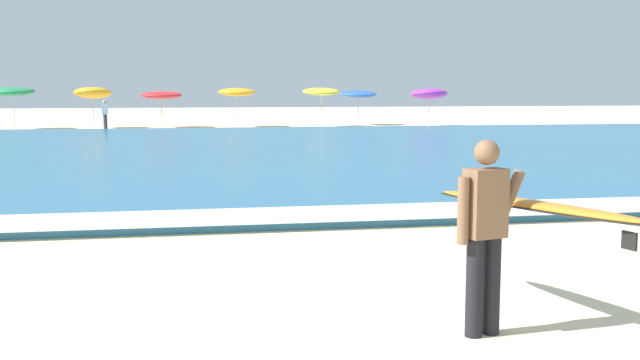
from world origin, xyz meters
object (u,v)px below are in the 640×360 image
(beach_umbrella_2, at_px, (93,93))
(beach_umbrella_6, at_px, (358,94))
(beach_umbrella_3, at_px, (161,95))
(beachgoer_near_row_left, at_px, (105,114))
(beach_umbrella_4, at_px, (237,92))
(beach_umbrella_7, at_px, (429,94))
(beach_umbrella_5, at_px, (321,92))
(surfer_with_board, at_px, (509,217))
(beach_umbrella_1, at_px, (13,92))

(beach_umbrella_2, height_order, beach_umbrella_6, beach_umbrella_2)
(beach_umbrella_2, distance_m, beach_umbrella_3, 3.66)
(beach_umbrella_6, relative_size, beachgoer_near_row_left, 1.38)
(beach_umbrella_4, distance_m, beach_umbrella_7, 10.96)
(beach_umbrella_6, distance_m, beach_umbrella_7, 4.23)
(beach_umbrella_6, bearing_deg, beach_umbrella_3, -175.60)
(beachgoer_near_row_left, bearing_deg, beach_umbrella_2, 108.46)
(beach_umbrella_5, xyz_separation_m, beach_umbrella_7, (6.21, -0.44, -0.13))
(surfer_with_board, xyz_separation_m, beach_umbrella_1, (-11.73, 36.04, 0.97))
(beach_umbrella_6, height_order, beach_umbrella_7, beach_umbrella_7)
(beach_umbrella_3, height_order, beachgoer_near_row_left, beach_umbrella_3)
(beach_umbrella_7, distance_m, beachgoer_near_row_left, 17.92)
(beach_umbrella_3, relative_size, beach_umbrella_6, 1.05)
(beach_umbrella_1, height_order, beach_umbrella_4, beach_umbrella_1)
(beach_umbrella_2, height_order, beach_umbrella_7, beach_umbrella_2)
(beach_umbrella_5, bearing_deg, beachgoer_near_row_left, -170.95)
(beach_umbrella_4, height_order, beach_umbrella_7, beach_umbrella_4)
(beach_umbrella_1, xyz_separation_m, beach_umbrella_6, (19.10, 1.06, -0.16))
(surfer_with_board, bearing_deg, beach_umbrella_6, 78.77)
(beach_umbrella_3, height_order, beach_umbrella_5, beach_umbrella_5)
(beach_umbrella_1, relative_size, beach_umbrella_2, 0.99)
(beach_umbrella_4, relative_size, beach_umbrella_7, 1.01)
(beach_umbrella_1, distance_m, beach_umbrella_6, 19.13)
(beach_umbrella_3, xyz_separation_m, beach_umbrella_6, (11.40, 0.88, 0.04))
(beach_umbrella_3, relative_size, beach_umbrella_4, 1.02)
(beach_umbrella_2, height_order, beach_umbrella_5, beach_umbrella_2)
(beach_umbrella_2, height_order, beach_umbrella_3, beach_umbrella_2)
(beach_umbrella_3, bearing_deg, beach_umbrella_1, -178.66)
(beach_umbrella_4, bearing_deg, surfer_with_board, -90.22)
(beach_umbrella_7, relative_size, beachgoer_near_row_left, 1.41)
(surfer_with_board, distance_m, beachgoer_near_row_left, 34.26)
(beach_umbrella_2, xyz_separation_m, beach_umbrella_4, (7.83, -0.01, 0.04))
(surfer_with_board, bearing_deg, beach_umbrella_1, 108.03)
(beach_umbrella_6, bearing_deg, beach_umbrella_2, -176.73)
(beach_umbrella_4, xyz_separation_m, beach_umbrella_7, (10.89, -1.24, -0.10))
(beach_umbrella_2, xyz_separation_m, beach_umbrella_6, (15.06, 0.86, -0.08))
(beach_umbrella_3, relative_size, beach_umbrella_7, 1.03)
(beach_umbrella_2, distance_m, beach_umbrella_4, 7.83)
(beach_umbrella_3, bearing_deg, surfer_with_board, -83.66)
(beach_umbrella_2, bearing_deg, beach_umbrella_1, -177.22)
(beach_umbrella_1, bearing_deg, beach_umbrella_3, 1.34)
(beach_umbrella_6, xyz_separation_m, beach_umbrella_7, (3.66, -2.11, 0.02))
(surfer_with_board, relative_size, beach_umbrella_3, 1.26)
(surfer_with_board, height_order, beach_umbrella_1, beach_umbrella_1)
(beach_umbrella_1, xyz_separation_m, beach_umbrella_7, (22.76, -1.05, -0.14))
(surfer_with_board, relative_size, beach_umbrella_2, 1.25)
(surfer_with_board, xyz_separation_m, beach_umbrella_3, (-4.03, 36.22, 0.77))
(beach_umbrella_7, bearing_deg, beach_umbrella_6, 150.08)
(beach_umbrella_1, xyz_separation_m, beach_umbrella_5, (16.55, -0.61, -0.01))
(beach_umbrella_2, relative_size, beachgoer_near_row_left, 1.46)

